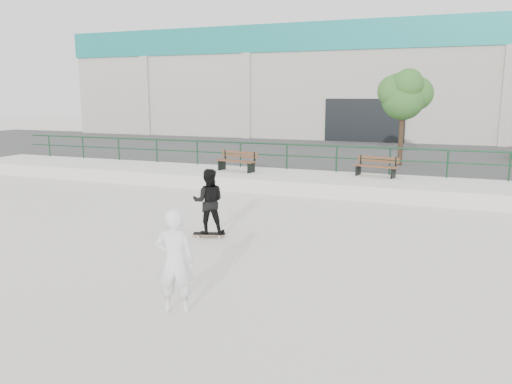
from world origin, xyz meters
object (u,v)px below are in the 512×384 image
at_px(bench_left, 237,161).
at_px(tree, 404,93).
at_px(seated_skater, 175,261).
at_px(bench_right, 376,167).
at_px(standing_skater, 209,201).
at_px(skateboard, 209,234).

height_order(bench_left, tree, tree).
bearing_deg(seated_skater, bench_right, -116.62).
bearing_deg(seated_skater, bench_left, -90.88).
bearing_deg(standing_skater, tree, -129.41).
distance_m(bench_right, tree, 4.39).
bearing_deg(skateboard, bench_right, 51.07).
bearing_deg(seated_skater, skateboard, -90.02).
height_order(tree, skateboard, tree).
relative_size(skateboard, standing_skater, 0.50).
relative_size(bench_right, standing_skater, 1.03).
distance_m(skateboard, standing_skater, 0.82).
bearing_deg(skateboard, seated_skater, -88.91).
xyz_separation_m(bench_left, bench_right, (5.26, 0.58, -0.02)).
bearing_deg(skateboard, standing_skater, 0.00).
distance_m(bench_left, tree, 7.56).
height_order(standing_skater, seated_skater, seated_skater).
xyz_separation_m(bench_left, tree, (5.82, 4.05, 2.60)).
bearing_deg(bench_right, seated_skater, -85.56).
distance_m(bench_left, standing_skater, 7.52).
bearing_deg(bench_right, skateboard, -98.98).
bearing_deg(tree, skateboard, -107.51).
bearing_deg(bench_left, standing_skater, -60.31).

